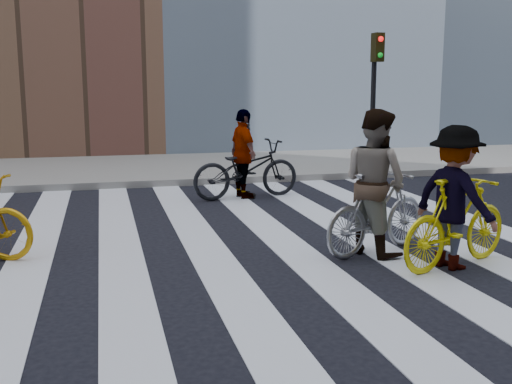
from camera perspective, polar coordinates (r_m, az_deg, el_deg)
name	(u,v)px	position (r m, az deg, el deg)	size (l,w,h in m)	color
ground	(245,244)	(8.18, -1.09, -4.97)	(100.00, 100.00, 0.00)	black
sidewalk_far	(177,168)	(15.43, -7.57, 2.32)	(100.00, 5.00, 0.15)	gray
zebra_crosswalk	(245,244)	(8.18, -1.09, -4.93)	(8.25, 10.00, 0.01)	silver
traffic_signal	(375,79)	(14.42, 11.28, 10.47)	(0.22, 0.42, 3.33)	black
bike_silver_mid	(377,212)	(7.79, 11.47, -1.92)	(0.50, 1.77, 1.06)	#94959D
bike_yellow_right	(457,222)	(7.42, 18.59, -2.77)	(0.51, 1.80, 1.08)	#D9CB0C
bike_dark_rear	(246,169)	(11.42, -0.95, 2.17)	(0.74, 2.12, 1.12)	black
rider_mid	(375,182)	(7.70, 11.24, 0.92)	(0.90, 0.70, 1.85)	slate
rider_right	(455,198)	(7.33, 18.39, -0.51)	(1.09, 0.62, 1.68)	slate
rider_rear	(244,154)	(11.37, -1.20, 3.62)	(1.00, 0.42, 1.70)	slate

